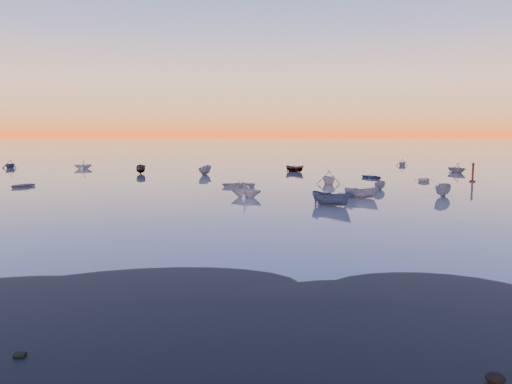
{
  "coord_description": "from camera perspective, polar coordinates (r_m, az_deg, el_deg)",
  "views": [
    {
      "loc": [
        -0.78,
        -22.4,
        7.28
      ],
      "look_at": [
        -2.54,
        28.0,
        0.95
      ],
      "focal_mm": 35.0,
      "sensor_mm": 36.0,
      "label": 1
    }
  ],
  "objects": [
    {
      "name": "boat_near_center",
      "position": [
        54.33,
        11.94,
        -0.71
      ],
      "size": [
        1.82,
        3.76,
        1.26
      ],
      "primitive_type": "imported",
      "rotation": [
        0.0,
        0.0,
        1.49
      ],
      "color": "slate",
      "rests_on": "ground"
    },
    {
      "name": "moored_fleet",
      "position": [
        75.76,
        2.58,
        1.63
      ],
      "size": [
        124.0,
        58.0,
        1.2
      ],
      "primitive_type": null,
      "color": "#B9B9B4",
      "rests_on": "ground"
    },
    {
      "name": "channel_marker",
      "position": [
        76.33,
        23.54,
        1.94
      ],
      "size": [
        0.81,
        0.81,
        2.89
      ],
      "color": "#43110E",
      "rests_on": "ground"
    },
    {
      "name": "ground",
      "position": [
        122.62,
        2.37,
        3.74
      ],
      "size": [
        600.0,
        600.0,
        0.0
      ],
      "primitive_type": "plane",
      "color": "slate",
      "rests_on": "ground"
    },
    {
      "name": "mud_lobes",
      "position": [
        22.62,
        3.94,
        -11.62
      ],
      "size": [
        140.0,
        6.0,
        0.07
      ],
      "primitive_type": null,
      "color": "black",
      "rests_on": "ground"
    }
  ]
}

